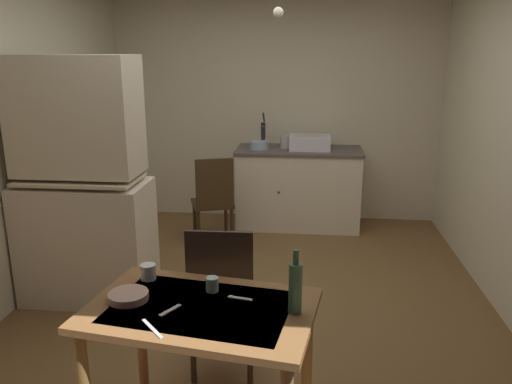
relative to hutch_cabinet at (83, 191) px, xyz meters
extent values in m
plane|color=brown|center=(1.34, 0.06, -0.89)|extent=(5.38, 5.38, 0.00)
cube|color=beige|center=(1.34, 2.30, 0.42)|extent=(3.80, 0.10, 2.61)
cube|color=beige|center=(-0.56, 0.06, 0.42)|extent=(0.10, 4.48, 2.61)
cube|color=beige|center=(0.00, 0.00, -0.42)|extent=(0.99, 0.54, 0.95)
cube|color=beige|center=(0.00, 0.00, 0.57)|extent=(0.91, 0.46, 0.88)
cube|color=beige|center=(0.00, -0.03, 0.10)|extent=(0.89, 0.48, 0.02)
cube|color=beige|center=(1.62, 1.93, -0.46)|extent=(1.35, 0.60, 0.85)
cube|color=#594F4C|center=(1.62, 1.93, -0.02)|extent=(1.38, 0.63, 0.03)
sphere|color=#2D2823|center=(1.42, 1.62, -0.42)|extent=(0.02, 0.02, 0.02)
cube|color=white|center=(1.73, 1.93, 0.07)|extent=(0.44, 0.34, 0.15)
cube|color=black|center=(1.73, 1.93, 0.14)|extent=(0.38, 0.28, 0.01)
cylinder|color=#232328|center=(1.22, 1.98, 0.13)|extent=(0.05, 0.05, 0.28)
cylinder|color=#232328|center=(1.22, 1.91, 0.23)|extent=(0.03, 0.12, 0.03)
cylinder|color=#29272F|center=(1.22, 2.04, 0.32)|extent=(0.02, 0.16, 0.12)
cylinder|color=#9EB2C6|center=(1.18, 1.88, 0.04)|extent=(0.20, 0.20, 0.09)
cylinder|color=beige|center=(1.46, 1.98, 0.06)|extent=(0.11, 0.11, 0.14)
cube|color=brown|center=(1.22, -1.48, -0.15)|extent=(1.16, 0.83, 0.04)
cube|color=white|center=(1.22, -1.48, -0.13)|extent=(0.90, 0.65, 0.00)
cylinder|color=brown|center=(0.80, -1.13, -0.53)|extent=(0.06, 0.06, 0.73)
cylinder|color=olive|center=(1.73, -1.27, -0.53)|extent=(0.06, 0.06, 0.73)
cube|color=#382A1D|center=(1.23, -0.84, -0.47)|extent=(0.41, 0.41, 0.03)
cube|color=#382920|center=(1.23, -1.02, -0.18)|extent=(0.38, 0.03, 0.54)
cylinder|color=#382A1D|center=(1.40, -0.66, -0.69)|extent=(0.04, 0.04, 0.41)
cylinder|color=#382A1D|center=(1.06, -0.67, -0.69)|extent=(0.04, 0.04, 0.41)
cylinder|color=#382A1D|center=(1.40, -1.00, -0.69)|extent=(0.04, 0.04, 0.41)
cylinder|color=#382A1D|center=(1.06, -1.01, -0.69)|extent=(0.04, 0.04, 0.41)
cube|color=#392718|center=(0.74, 1.36, -0.49)|extent=(0.51, 0.51, 0.03)
cube|color=#3D2C16|center=(0.81, 1.19, -0.23)|extent=(0.37, 0.15, 0.49)
cylinder|color=#392718|center=(0.85, 1.58, -0.70)|extent=(0.04, 0.04, 0.39)
cylinder|color=#392718|center=(0.53, 1.47, -0.70)|extent=(0.04, 0.04, 0.39)
cylinder|color=#392718|center=(0.96, 1.26, -0.70)|extent=(0.04, 0.04, 0.39)
cylinder|color=#392718|center=(0.64, 1.15, -0.70)|extent=(0.04, 0.04, 0.39)
cylinder|color=tan|center=(0.86, -1.44, -0.11)|extent=(0.20, 0.20, 0.04)
cylinder|color=white|center=(0.89, -1.21, -0.09)|extent=(0.08, 0.08, 0.08)
cylinder|color=#ADD1C1|center=(1.25, -1.31, -0.09)|extent=(0.06, 0.06, 0.07)
cylinder|color=#4C7F56|center=(1.67, -1.48, -0.01)|extent=(0.06, 0.06, 0.24)
cylinder|color=#4C7F56|center=(1.67, -1.48, 0.15)|extent=(0.03, 0.03, 0.07)
cube|color=silver|center=(1.06, -1.70, -0.13)|extent=(0.14, 0.15, 0.00)
cube|color=beige|center=(1.40, -1.38, -0.13)|extent=(0.12, 0.05, 0.00)
cube|color=beige|center=(1.09, -1.53, -0.13)|extent=(0.08, 0.12, 0.00)
sphere|color=#F9EFCC|center=(1.46, 0.42, 1.31)|extent=(0.08, 0.08, 0.08)
camera|label=1|loc=(1.70, -3.61, 1.04)|focal=35.67mm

